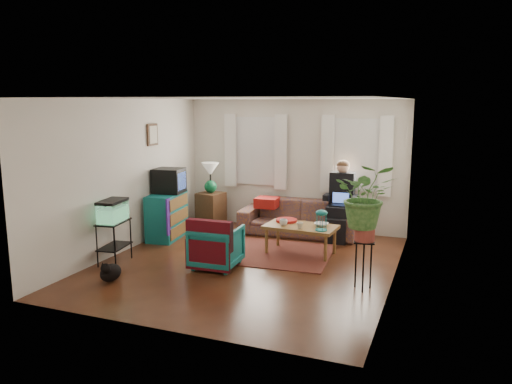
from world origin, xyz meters
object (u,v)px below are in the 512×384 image
at_px(coffee_table, 301,240).
at_px(plant_stand, 363,265).
at_px(sofa, 299,212).
at_px(armchair, 217,245).
at_px(dresser, 167,216).
at_px(aquarium_stand, 114,242).
at_px(side_table, 211,209).

xyz_separation_m(coffee_table, plant_stand, (1.26, -1.26, 0.10)).
xyz_separation_m(sofa, armchair, (-0.63, -2.35, -0.08)).
distance_m(sofa, coffee_table, 1.29).
xyz_separation_m(sofa, plant_stand, (1.65, -2.48, -0.09)).
distance_m(armchair, coffee_table, 1.54).
bearing_deg(coffee_table, plant_stand, -41.04).
height_order(sofa, dresser, sofa).
bearing_deg(aquarium_stand, sofa, 41.98).
xyz_separation_m(sofa, side_table, (-1.90, 0.00, -0.09)).
distance_m(dresser, plant_stand, 4.10).
bearing_deg(plant_stand, coffee_table, 134.88).
distance_m(aquarium_stand, plant_stand, 3.91).
xyz_separation_m(side_table, aquarium_stand, (-0.35, -2.76, -0.01)).
bearing_deg(plant_stand, sofa, 123.74).
relative_size(sofa, coffee_table, 1.89).
relative_size(sofa, aquarium_stand, 3.31).
distance_m(side_table, plant_stand, 4.33).
height_order(sofa, side_table, sofa).
height_order(armchair, plant_stand, armchair).
height_order(side_table, plant_stand, same).
relative_size(side_table, plant_stand, 1.00).
bearing_deg(dresser, sofa, 20.10).
bearing_deg(dresser, plant_stand, -26.10).
bearing_deg(side_table, coffee_table, -27.92).
relative_size(armchair, coffee_table, 0.61).
bearing_deg(armchair, aquarium_stand, 11.92).
relative_size(aquarium_stand, plant_stand, 0.98).
relative_size(sofa, plant_stand, 3.24).
bearing_deg(sofa, plant_stand, -58.14).
bearing_deg(side_table, plant_stand, -34.92).
xyz_separation_m(aquarium_stand, armchair, (1.61, 0.41, 0.02)).
bearing_deg(aquarium_stand, dresser, 80.81).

